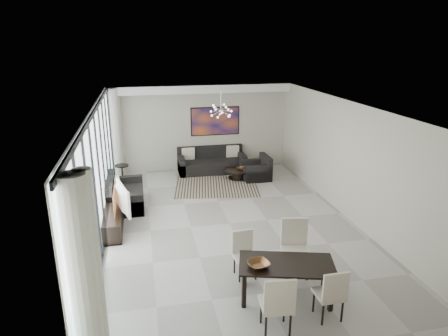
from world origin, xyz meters
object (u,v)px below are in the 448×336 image
object	(u,v)px
coffee_table	(238,173)
dining_table	(286,268)
television	(118,199)
tv_console	(113,222)
sofa_main	(212,164)

from	to	relation	value
coffee_table	dining_table	bearing A→B (deg)	-96.32
dining_table	television	bearing A→B (deg)	131.41
television	dining_table	bearing A→B (deg)	-152.78
tv_console	coffee_table	bearing A→B (deg)	38.72
sofa_main	dining_table	bearing A→B (deg)	-89.88
coffee_table	sofa_main	xyz separation A→B (m)	(-0.71, 0.90, 0.10)
tv_console	television	distance (m)	0.58
coffee_table	sofa_main	size ratio (longest dim) A/B	0.40
sofa_main	dining_table	xyz separation A→B (m)	(0.02, -7.14, 0.31)
coffee_table	television	xyz separation A→B (m)	(-3.60, -2.94, 0.61)
sofa_main	tv_console	bearing A→B (deg)	-127.96
television	dining_table	size ratio (longest dim) A/B	0.63
television	dining_table	distance (m)	4.40
tv_console	dining_table	size ratio (longest dim) A/B	0.83
coffee_table	tv_console	distance (m)	4.82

